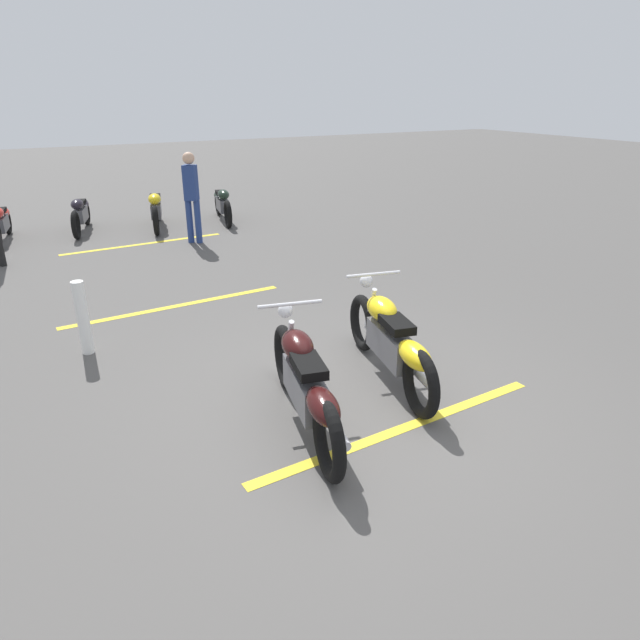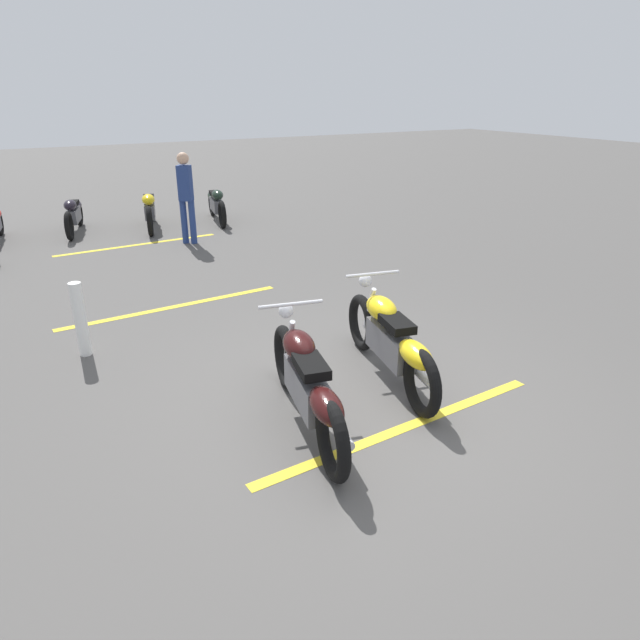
{
  "view_description": "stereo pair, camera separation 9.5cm",
  "coord_description": "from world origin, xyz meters",
  "px_view_note": "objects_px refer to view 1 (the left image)",
  "views": [
    {
      "loc": [
        -4.08,
        2.64,
        2.91
      ],
      "look_at": [
        0.74,
        0.0,
        0.65
      ],
      "focal_mm": 31.82,
      "sensor_mm": 36.0,
      "label": 1
    },
    {
      "loc": [
        -4.03,
        2.73,
        2.91
      ],
      "look_at": [
        0.74,
        0.0,
        0.65
      ],
      "focal_mm": 31.82,
      "sensor_mm": 36.0,
      "label": 2
    }
  ],
  "objects_px": {
    "bystander_near_row": "(191,193)",
    "motorcycle_dark_foreground": "(306,384)",
    "motorcycle_bright_foreground": "(391,341)",
    "motorcycle_row_far_left": "(222,203)",
    "motorcycle_row_left": "(156,208)",
    "motorcycle_row_right": "(1,222)",
    "bollard_post": "(83,318)",
    "motorcycle_row_center": "(81,213)"
  },
  "relations": [
    {
      "from": "bystander_near_row",
      "to": "motorcycle_dark_foreground",
      "type": "bearing_deg",
      "value": -151.5
    },
    {
      "from": "motorcycle_bright_foreground",
      "to": "motorcycle_dark_foreground",
      "type": "xyz_separation_m",
      "value": [
        -0.39,
        1.21,
        0.0
      ]
    },
    {
      "from": "motorcycle_row_far_left",
      "to": "motorcycle_row_left",
      "type": "xyz_separation_m",
      "value": [
        0.07,
        1.52,
        0.02
      ]
    },
    {
      "from": "motorcycle_row_right",
      "to": "bystander_near_row",
      "type": "height_order",
      "value": "bystander_near_row"
    },
    {
      "from": "motorcycle_dark_foreground",
      "to": "bystander_near_row",
      "type": "xyz_separation_m",
      "value": [
        7.09,
        -1.16,
        0.53
      ]
    },
    {
      "from": "motorcycle_bright_foreground",
      "to": "bollard_post",
      "type": "height_order",
      "value": "motorcycle_bright_foreground"
    },
    {
      "from": "motorcycle_row_right",
      "to": "bystander_near_row",
      "type": "xyz_separation_m",
      "value": [
        -2.0,
        -3.39,
        0.59
      ]
    },
    {
      "from": "bollard_post",
      "to": "motorcycle_row_center",
      "type": "bearing_deg",
      "value": -7.13
    },
    {
      "from": "motorcycle_row_right",
      "to": "bollard_post",
      "type": "relative_size",
      "value": 2.17
    },
    {
      "from": "motorcycle_dark_foreground",
      "to": "motorcycle_row_right",
      "type": "bearing_deg",
      "value": 26.51
    },
    {
      "from": "motorcycle_row_center",
      "to": "bollard_post",
      "type": "relative_size",
      "value": 2.16
    },
    {
      "from": "motorcycle_row_left",
      "to": "bollard_post",
      "type": "height_order",
      "value": "bollard_post"
    },
    {
      "from": "motorcycle_dark_foreground",
      "to": "bystander_near_row",
      "type": "distance_m",
      "value": 7.21
    },
    {
      "from": "motorcycle_dark_foreground",
      "to": "motorcycle_row_far_left",
      "type": "distance_m",
      "value": 9.06
    },
    {
      "from": "motorcycle_row_far_left",
      "to": "motorcycle_bright_foreground",
      "type": "bearing_deg",
      "value": 3.01
    },
    {
      "from": "motorcycle_row_left",
      "to": "motorcycle_row_center",
      "type": "bearing_deg",
      "value": -89.96
    },
    {
      "from": "motorcycle_bright_foreground",
      "to": "motorcycle_row_right",
      "type": "distance_m",
      "value": 9.36
    },
    {
      "from": "motorcycle_row_center",
      "to": "bystander_near_row",
      "type": "relative_size",
      "value": 1.08
    },
    {
      "from": "motorcycle_dark_foreground",
      "to": "motorcycle_row_right",
      "type": "relative_size",
      "value": 1.14
    },
    {
      "from": "motorcycle_row_left",
      "to": "motorcycle_row_far_left",
      "type": "bearing_deg",
      "value": 102.3
    },
    {
      "from": "motorcycle_row_far_left",
      "to": "bystander_near_row",
      "type": "bearing_deg",
      "value": -24.86
    },
    {
      "from": "motorcycle_dark_foreground",
      "to": "motorcycle_row_left",
      "type": "distance_m",
      "value": 8.86
    },
    {
      "from": "motorcycle_row_far_left",
      "to": "motorcycle_row_right",
      "type": "bearing_deg",
      "value": -83.5
    },
    {
      "from": "motorcycle_bright_foreground",
      "to": "motorcycle_row_far_left",
      "type": "distance_m",
      "value": 8.44
    },
    {
      "from": "motorcycle_row_far_left",
      "to": "bollard_post",
      "type": "xyz_separation_m",
      "value": [
        -6.09,
        3.86,
        0.03
      ]
    },
    {
      "from": "motorcycle_row_right",
      "to": "motorcycle_bright_foreground",
      "type": "bearing_deg",
      "value": 30.58
    },
    {
      "from": "motorcycle_bright_foreground",
      "to": "bystander_near_row",
      "type": "distance_m",
      "value": 6.72
    },
    {
      "from": "motorcycle_dark_foreground",
      "to": "motorcycle_row_right",
      "type": "xyz_separation_m",
      "value": [
        9.09,
        2.23,
        -0.06
      ]
    },
    {
      "from": "motorcycle_row_far_left",
      "to": "motorcycle_row_center",
      "type": "relative_size",
      "value": 1.05
    },
    {
      "from": "motorcycle_row_right",
      "to": "bystander_near_row",
      "type": "bearing_deg",
      "value": 68.45
    },
    {
      "from": "motorcycle_row_center",
      "to": "bystander_near_row",
      "type": "distance_m",
      "value": 2.89
    },
    {
      "from": "motorcycle_row_center",
      "to": "bystander_near_row",
      "type": "xyz_separation_m",
      "value": [
        -2.14,
        -1.85,
        0.59
      ]
    },
    {
      "from": "motorcycle_row_left",
      "to": "motorcycle_row_right",
      "type": "distance_m",
      "value": 3.07
    },
    {
      "from": "motorcycle_row_center",
      "to": "motorcycle_row_right",
      "type": "bearing_deg",
      "value": -69.11
    },
    {
      "from": "motorcycle_row_right",
      "to": "bystander_near_row",
      "type": "relative_size",
      "value": 1.09
    },
    {
      "from": "bystander_near_row",
      "to": "motorcycle_row_left",
      "type": "bearing_deg",
      "value": 48.56
    },
    {
      "from": "bollard_post",
      "to": "bystander_near_row",
      "type": "bearing_deg",
      "value": -31.16
    },
    {
      "from": "bystander_near_row",
      "to": "bollard_post",
      "type": "height_order",
      "value": "bystander_near_row"
    },
    {
      "from": "motorcycle_bright_foreground",
      "to": "motorcycle_row_far_left",
      "type": "bearing_deg",
      "value": 4.63
    },
    {
      "from": "motorcycle_row_center",
      "to": "motorcycle_row_right",
      "type": "distance_m",
      "value": 1.54
    },
    {
      "from": "motorcycle_dark_foreground",
      "to": "bystander_near_row",
      "type": "bearing_deg",
      "value": 3.48
    },
    {
      "from": "motorcycle_bright_foreground",
      "to": "motorcycle_dark_foreground",
      "type": "relative_size",
      "value": 1.0
    }
  ]
}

